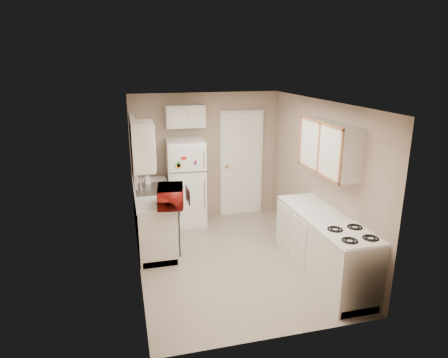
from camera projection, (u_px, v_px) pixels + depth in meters
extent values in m
plane|color=#B8A996|center=(232.00, 259.00, 6.20)|extent=(3.80, 3.80, 0.00)
plane|color=white|center=(233.00, 102.00, 5.51)|extent=(3.80, 3.80, 0.00)
plane|color=tan|center=(135.00, 193.00, 5.52)|extent=(3.80, 3.80, 0.00)
plane|color=tan|center=(319.00, 178.00, 6.19)|extent=(3.80, 3.80, 0.00)
plane|color=tan|center=(206.00, 156.00, 7.62)|extent=(2.80, 2.80, 0.00)
plane|color=tan|center=(282.00, 239.00, 4.09)|extent=(2.80, 2.80, 0.00)
cube|color=silver|center=(154.00, 217.00, 6.64)|extent=(0.60, 1.80, 0.90)
cube|color=black|center=(176.00, 227.00, 6.14)|extent=(0.03, 0.58, 0.72)
cube|color=gray|center=(152.00, 191.00, 6.66)|extent=(0.54, 0.74, 0.16)
imported|color=maroon|center=(171.00, 196.00, 5.82)|extent=(0.58, 0.37, 0.36)
imported|color=white|center=(147.00, 179.00, 6.88)|extent=(0.10, 0.10, 0.20)
cube|color=silver|center=(133.00, 149.00, 6.39)|extent=(0.10, 0.98, 1.08)
cube|color=silver|center=(143.00, 146.00, 5.59)|extent=(0.30, 0.45, 0.70)
cube|color=white|center=(186.00, 183.00, 7.28)|extent=(0.70, 0.68, 1.60)
cube|color=silver|center=(185.00, 116.00, 7.16)|extent=(0.70, 0.30, 0.40)
cube|color=white|center=(241.00, 164.00, 7.80)|extent=(0.86, 0.06, 2.08)
cube|color=silver|center=(323.00, 247.00, 5.59)|extent=(0.60, 2.00, 0.90)
cube|color=white|center=(349.00, 269.00, 5.02)|extent=(0.60, 0.73, 0.88)
cube|color=silver|center=(329.00, 147.00, 5.52)|extent=(0.30, 1.20, 0.70)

